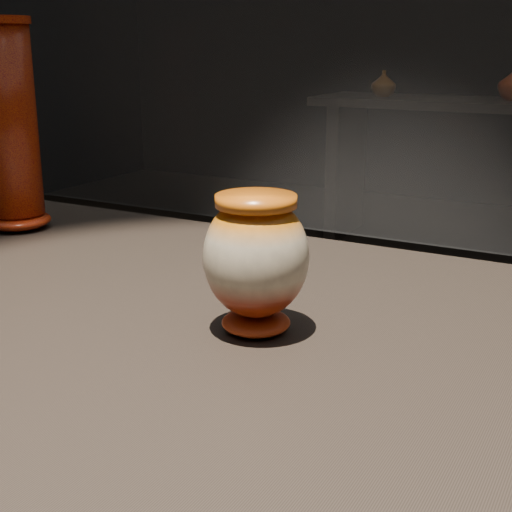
% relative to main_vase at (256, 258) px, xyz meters
% --- Properties ---
extents(main_vase, '(0.14, 0.14, 0.16)m').
position_rel_main_vase_xyz_m(main_vase, '(0.00, 0.00, 0.00)').
color(main_vase, maroon).
rests_on(main_vase, display_plinth).
extents(tall_vase, '(0.14, 0.14, 0.36)m').
position_rel_main_vase_xyz_m(tall_vase, '(-0.59, 0.21, 0.09)').
color(tall_vase, '#BD420C').
rests_on(tall_vase, display_plinth).
extents(back_shelf, '(2.00, 0.60, 0.90)m').
position_rel_main_vase_xyz_m(back_shelf, '(-0.48, 3.65, -0.35)').
color(back_shelf, black).
rests_on(back_shelf, ground).
extents(back_vase_left, '(0.20, 0.20, 0.16)m').
position_rel_main_vase_xyz_m(back_vase_left, '(-1.08, 3.59, -0.01)').
color(back_vase_left, '#A15517').
rests_on(back_vase_left, back_shelf).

